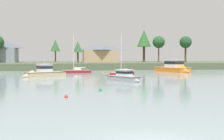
# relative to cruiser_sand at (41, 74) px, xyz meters

# --- Properties ---
(far_shore_bank) EXTENTS (171.12, 43.77, 1.94)m
(far_shore_bank) POSITION_rel_cruiser_sand_xyz_m (7.91, 46.34, 0.43)
(far_shore_bank) COLOR #4C563D
(far_shore_bank) RESTS_ON ground
(cruiser_sand) EXTENTS (8.51, 5.93, 4.82)m
(cruiser_sand) POSITION_rel_cruiser_sand_xyz_m (0.00, 0.00, 0.00)
(cruiser_sand) COLOR tan
(cruiser_sand) RESTS_ON ground
(cruiser_orange) EXTENTS (7.15, 11.37, 6.55)m
(cruiser_orange) POSITION_rel_cruiser_sand_xyz_m (31.17, 12.72, 0.23)
(cruiser_orange) COLOR orange
(cruiser_orange) RESTS_ON ground
(cruiser_grey) EXTENTS (4.95, 6.53, 3.28)m
(cruiser_grey) POSITION_rel_cruiser_sand_xyz_m (13.45, -12.58, -0.10)
(cruiser_grey) COLOR gray
(cruiser_grey) RESTS_ON ground
(sailboat_red) EXTENTS (5.62, 5.70, 8.84)m
(sailboat_red) POSITION_rel_cruiser_sand_xyz_m (15.71, 1.36, -0.34)
(sailboat_red) COLOR #B2231E
(sailboat_red) RESTS_ON ground
(sailboat_maroon) EXTENTS (6.88, 1.93, 9.01)m
(sailboat_maroon) POSITION_rel_cruiser_sand_xyz_m (6.99, 12.65, -0.34)
(sailboat_maroon) COLOR maroon
(sailboat_maroon) RESTS_ON ground
(mooring_buoy_orange) EXTENTS (0.36, 0.36, 0.42)m
(mooring_buoy_orange) POSITION_rel_cruiser_sand_xyz_m (13.52, 14.77, -0.47)
(mooring_buoy_orange) COLOR orange
(mooring_buoy_orange) RESTS_ON ground
(mooring_buoy_green) EXTENTS (0.39, 0.39, 0.44)m
(mooring_buoy_green) POSITION_rel_cruiser_sand_xyz_m (8.07, -24.60, -0.47)
(mooring_buoy_green) COLOR #1E8C47
(mooring_buoy_green) RESTS_ON ground
(mooring_buoy_red) EXTENTS (0.33, 0.33, 0.38)m
(mooring_buoy_red) POSITION_rel_cruiser_sand_xyz_m (4.27, -29.62, -0.48)
(mooring_buoy_red) COLOR red
(mooring_buoy_red) RESTS_ON ground
(shore_tree_right) EXTENTS (2.90, 2.90, 6.82)m
(shore_tree_right) POSITION_rel_cruiser_sand_xyz_m (8.70, 39.99, 6.32)
(shore_tree_right) COLOR brown
(shore_tree_right) RESTS_ON far_shore_bank
(shore_tree_inland_b) EXTENTS (3.29, 3.29, 7.72)m
(shore_tree_inland_b) POSITION_rel_cruiser_sand_xyz_m (1.39, 48.14, 7.03)
(shore_tree_inland_b) COLOR brown
(shore_tree_inland_b) RESTS_ON far_shore_bank
(shore_tree_right_mid) EXTENTS (4.14, 4.14, 8.86)m
(shore_tree_right_mid) POSITION_rel_cruiser_sand_xyz_m (35.93, 40.53, 8.13)
(shore_tree_right_mid) COLOR brown
(shore_tree_right_mid) RESTS_ON far_shore_bank
(shore_tree_left) EXTENTS (4.72, 4.72, 11.06)m
(shore_tree_left) POSITION_rel_cruiser_sand_xyz_m (31.40, 42.75, 9.40)
(shore_tree_left) COLOR brown
(shore_tree_left) RESTS_ON far_shore_bank
(shore_tree_far_left) EXTENTS (3.81, 3.81, 8.32)m
(shore_tree_far_left) POSITION_rel_cruiser_sand_xyz_m (42.10, 32.48, 7.69)
(shore_tree_far_left) COLOR brown
(shore_tree_far_left) RESTS_ON far_shore_bank
(cottage_near_water) EXTENTS (9.50, 9.62, 7.20)m
(cottage_near_water) POSITION_rel_cruiser_sand_xyz_m (-15.24, 43.80, 5.13)
(cottage_near_water) COLOR gray
(cottage_near_water) RESTS_ON far_shore_bank
(cottage_hillside) EXTENTS (12.64, 6.60, 6.11)m
(cottage_hillside) POSITION_rel_cruiser_sand_xyz_m (16.49, 43.62, 4.56)
(cottage_hillside) COLOR tan
(cottage_hillside) RESTS_ON far_shore_bank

